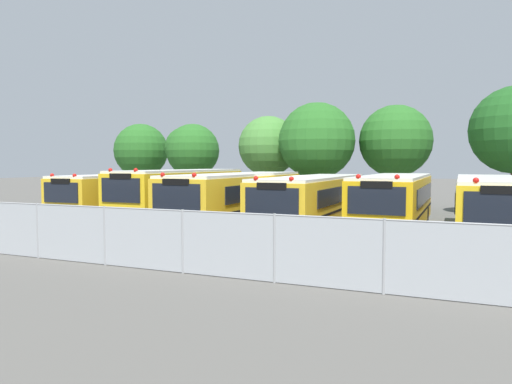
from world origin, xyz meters
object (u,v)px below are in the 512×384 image
(school_bus_5, at_px, (489,204))
(tree_3, at_px, (314,141))
(school_bus_0, at_px, (124,194))
(school_bus_4, at_px, (395,201))
(tree_2, at_px, (267,146))
(tree_1, at_px, (190,150))
(school_bus_1, at_px, (182,193))
(tree_4, at_px, (395,142))
(school_bus_2, at_px, (239,196))
(tree_0, at_px, (140,150))
(school_bus_3, at_px, (314,200))

(school_bus_5, bearing_deg, tree_3, -40.74)
(school_bus_0, height_order, school_bus_4, school_bus_4)
(tree_2, bearing_deg, tree_1, 172.51)
(school_bus_4, height_order, tree_1, tree_1)
(school_bus_0, relative_size, school_bus_1, 0.94)
(tree_2, bearing_deg, tree_4, 4.34)
(school_bus_2, bearing_deg, school_bus_4, -177.85)
(tree_0, height_order, tree_3, tree_3)
(tree_0, bearing_deg, school_bus_4, -27.29)
(school_bus_1, bearing_deg, tree_1, -61.65)
(school_bus_2, bearing_deg, tree_1, -49.58)
(school_bus_1, height_order, school_bus_5, school_bus_1)
(school_bus_2, bearing_deg, school_bus_5, -179.17)
(tree_0, bearing_deg, tree_2, -7.34)
(tree_4, bearing_deg, tree_3, -160.42)
(tree_1, relative_size, tree_2, 0.96)
(school_bus_1, distance_m, tree_3, 10.07)
(school_bus_4, distance_m, tree_3, 10.83)
(school_bus_4, height_order, tree_4, tree_4)
(school_bus_4, bearing_deg, school_bus_2, 3.43)
(tree_2, relative_size, tree_3, 0.91)
(school_bus_5, xyz_separation_m, tree_0, (-25.18, 11.24, 2.76))
(school_bus_2, xyz_separation_m, school_bus_5, (10.93, 0.12, -0.04))
(school_bus_4, distance_m, tree_1, 19.59)
(tree_1, bearing_deg, school_bus_0, -79.10)
(tree_0, height_order, tree_2, tree_2)
(tree_4, bearing_deg, school_bus_2, -120.56)
(school_bus_2, height_order, tree_3, tree_3)
(school_bus_0, xyz_separation_m, school_bus_5, (17.96, -0.01, 0.02))
(school_bus_3, xyz_separation_m, tree_0, (-18.02, 11.36, 2.78))
(school_bus_4, bearing_deg, school_bus_3, 5.53)
(tree_1, distance_m, tree_4, 15.26)
(school_bus_1, distance_m, tree_2, 9.87)
(tree_0, xyz_separation_m, tree_1, (5.19, -0.65, -0.05))
(school_bus_5, height_order, tree_4, tree_4)
(school_bus_4, xyz_separation_m, school_bus_5, (3.65, -0.13, -0.02))
(tree_1, bearing_deg, school_bus_3, -39.85)
(tree_1, relative_size, tree_4, 0.90)
(school_bus_2, relative_size, school_bus_4, 1.19)
(tree_2, bearing_deg, school_bus_1, -96.91)
(school_bus_3, relative_size, tree_4, 1.60)
(school_bus_3, distance_m, tree_3, 9.60)
(school_bus_3, height_order, school_bus_5, school_bus_5)
(school_bus_3, bearing_deg, tree_0, -31.27)
(school_bus_2, height_order, tree_2, tree_2)
(tree_0, bearing_deg, school_bus_3, -32.23)
(school_bus_5, bearing_deg, school_bus_2, 1.76)
(school_bus_5, height_order, tree_0, tree_0)
(school_bus_3, relative_size, tree_0, 1.72)
(school_bus_3, bearing_deg, tree_1, -38.89)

